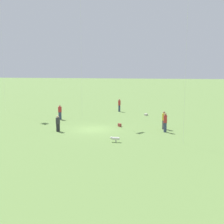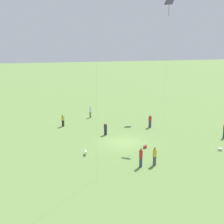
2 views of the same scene
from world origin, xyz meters
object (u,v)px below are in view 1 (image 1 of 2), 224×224
at_px(person_1, 119,105).
at_px(picnic_bag_2, 120,125).
at_px(person_5, 165,122).
at_px(picnic_bag_1, 146,115).
at_px(person_9, 164,120).
at_px(person_6, 58,124).
at_px(dog_0, 115,139).
at_px(person_0, 60,112).

relative_size(person_1, picnic_bag_2, 4.05).
bearing_deg(person_5, picnic_bag_1, -80.59).
bearing_deg(person_9, picnic_bag_1, -84.56).
relative_size(person_1, person_6, 1.14).
xyz_separation_m(person_1, person_5, (12.82, 6.14, 0.03)).
relative_size(person_9, dog_0, 2.28).
relative_size(person_5, person_9, 1.03).
height_order(picnic_bag_1, picnic_bag_2, picnic_bag_2).
xyz_separation_m(person_6, picnic_bag_2, (-3.32, 5.78, -0.63)).
relative_size(person_6, dog_0, 1.98).
xyz_separation_m(dog_0, picnic_bag_1, (-14.63, 2.10, -0.19)).
height_order(person_0, person_6, person_0).
relative_size(dog_0, picnic_bag_1, 1.57).
xyz_separation_m(person_9, picnic_bag_2, (-0.64, -4.68, -0.77)).
height_order(person_6, person_9, person_9).
xyz_separation_m(person_5, person_6, (1.23, -10.57, -0.18)).
height_order(person_9, picnic_bag_1, person_9).
distance_m(person_6, picnic_bag_1, 13.92).
height_order(dog_0, picnic_bag_2, dog_0).
bearing_deg(person_9, person_6, 5.56).
relative_size(picnic_bag_1, picnic_bag_2, 1.14).
height_order(person_5, person_9, person_5).
height_order(person_6, picnic_bag_2, person_6).
relative_size(person_5, picnic_bag_2, 4.19).
bearing_deg(picnic_bag_2, person_5, 66.41).
bearing_deg(person_0, person_1, 158.15).
relative_size(person_0, person_1, 0.97).
bearing_deg(person_5, person_6, 3.22).
distance_m(person_0, picnic_bag_1, 11.20).
bearing_deg(person_6, person_5, 143.29).
distance_m(person_5, dog_0, 6.46).
relative_size(person_1, person_5, 0.97).
height_order(person_0, person_1, person_1).
bearing_deg(person_9, dog_0, 46.59).
relative_size(person_6, person_9, 0.87).
bearing_deg(picnic_bag_2, dog_0, 3.57).
relative_size(dog_0, picnic_bag_2, 1.79).
xyz_separation_m(person_0, dog_0, (10.14, 8.13, -0.57)).
bearing_deg(person_0, person_5, 85.35).
height_order(person_1, dog_0, person_1).
bearing_deg(person_1, dog_0, -177.14).
bearing_deg(person_6, picnic_bag_1, -170.06).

